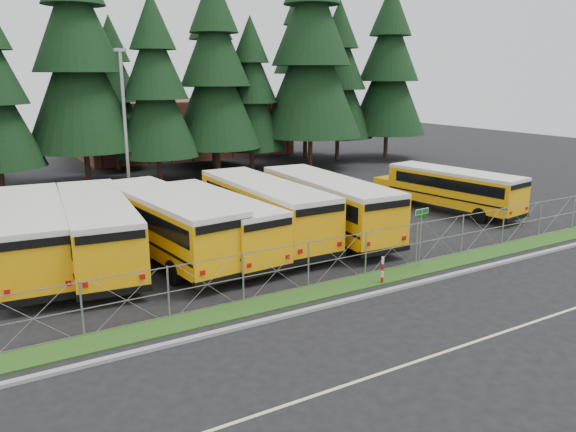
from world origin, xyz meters
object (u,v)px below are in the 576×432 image
at_px(bus_2, 165,226).
at_px(bus_4, 261,211).
at_px(striped_bollard, 382,270).
at_px(bus_0, 33,237).
at_px(street_sign, 421,225).
at_px(light_standard, 125,128).
at_px(bus_3, 211,224).
at_px(bus_1, 97,231).
at_px(bus_east, 449,191).
at_px(bus_5, 324,206).

bearing_deg(bus_2, bus_4, -2.58).
height_order(bus_2, striped_bollard, bus_2).
distance_m(bus_4, striped_bollard, 8.53).
height_order(bus_0, street_sign, bus_0).
xyz_separation_m(street_sign, light_standard, (-8.73, 16.32, 3.47)).
bearing_deg(bus_4, bus_3, -167.04).
bearing_deg(bus_1, bus_east, 4.30).
relative_size(street_sign, striped_bollard, 2.34).
bearing_deg(bus_3, bus_0, 163.27).
distance_m(bus_5, striped_bollard, 7.99).
bearing_deg(striped_bollard, light_standard, 109.38).
xyz_separation_m(bus_3, bus_east, (16.73, 0.42, -0.11)).
height_order(bus_2, light_standard, light_standard).
height_order(bus_1, striped_bollard, bus_1).
xyz_separation_m(bus_0, bus_1, (2.64, -0.64, 0.02)).
bearing_deg(street_sign, bus_east, 37.89).
xyz_separation_m(bus_2, bus_3, (2.22, -0.38, -0.13)).
bearing_deg(striped_bollard, bus_1, 138.15).
distance_m(bus_east, light_standard, 20.70).
bearing_deg(striped_bollard, bus_2, 130.05).
relative_size(bus_5, light_standard, 1.21).
relative_size(bus_1, bus_2, 0.99).
bearing_deg(bus_0, bus_1, -8.39).
height_order(bus_5, light_standard, light_standard).
xyz_separation_m(bus_5, light_standard, (-8.13, 9.38, 3.89)).
bearing_deg(bus_1, striped_bollard, -35.74).
relative_size(bus_3, striped_bollard, 9.43).
height_order(bus_1, bus_3, bus_1).
xyz_separation_m(bus_2, street_sign, (9.49, -7.33, 0.42)).
distance_m(bus_1, bus_3, 5.37).
distance_m(bus_2, bus_5, 8.89).
distance_m(bus_0, bus_1, 2.72).
bearing_deg(light_standard, bus_east, -26.21).
bearing_deg(bus_3, bus_1, 163.87).
xyz_separation_m(bus_4, light_standard, (-4.63, 8.66, 3.89)).
height_order(bus_2, bus_5, bus_2).
bearing_deg(light_standard, bus_3, -81.10).
bearing_deg(bus_4, street_sign, -61.65).
height_order(bus_5, bus_east, bus_5).
height_order(bus_0, light_standard, light_standard).
bearing_deg(light_standard, striped_bollard, -70.62).
height_order(bus_2, bus_3, bus_2).
relative_size(bus_2, striped_bollard, 10.24).
distance_m(bus_0, light_standard, 10.72).
relative_size(bus_3, bus_east, 1.08).
height_order(bus_1, bus_5, bus_5).
relative_size(bus_east, light_standard, 1.03).
height_order(bus_0, bus_3, bus_0).
relative_size(bus_0, bus_1, 0.98).
height_order(bus_3, bus_east, bus_3).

